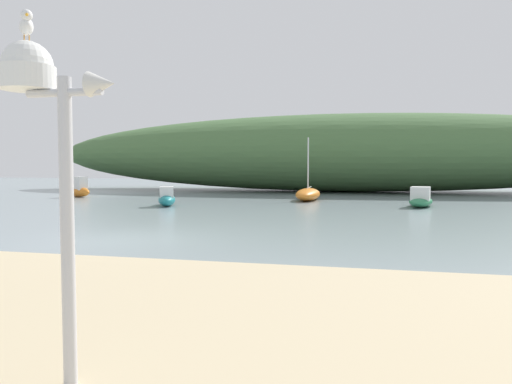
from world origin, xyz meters
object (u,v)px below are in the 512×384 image
at_px(sailboat_by_sandbar, 308,194).
at_px(motorboat_west_reach, 167,198).
at_px(mast_structure, 41,106).
at_px(motorboat_far_right, 79,190).
at_px(motorboat_centre_water, 421,199).
at_px(seagull_on_radar, 26,25).

relative_size(sailboat_by_sandbar, motorboat_west_reach, 1.48).
bearing_deg(mast_structure, motorboat_west_reach, 110.81).
bearing_deg(mast_structure, motorboat_far_right, 122.87).
distance_m(mast_structure, motorboat_west_reach, 21.47).
height_order(sailboat_by_sandbar, motorboat_centre_water, sailboat_by_sandbar).
height_order(sailboat_by_sandbar, motorboat_west_reach, sailboat_by_sandbar).
distance_m(motorboat_west_reach, motorboat_centre_water, 13.33).
bearing_deg(motorboat_west_reach, mast_structure, -69.19).
relative_size(motorboat_west_reach, motorboat_far_right, 1.09).
bearing_deg(sailboat_by_sandbar, seagull_on_radar, -88.55).
bearing_deg(seagull_on_radar, motorboat_west_reach, 110.50).
bearing_deg(mast_structure, seagull_on_radar, -173.57).
xyz_separation_m(seagull_on_radar, motorboat_far_right, (-16.26, 25.35, -2.88)).
xyz_separation_m(mast_structure, seagull_on_radar, (-0.12, -0.01, 0.71)).
height_order(motorboat_west_reach, motorboat_centre_water, motorboat_centre_water).
relative_size(motorboat_west_reach, motorboat_centre_water, 0.83).
bearing_deg(motorboat_centre_water, mast_structure, -103.74).
height_order(motorboat_centre_water, motorboat_far_right, motorboat_far_right).
height_order(mast_structure, motorboat_far_right, mast_structure).
bearing_deg(sailboat_by_sandbar, mast_structure, -88.28).
bearing_deg(motorboat_far_right, mast_structure, -57.13).
height_order(mast_structure, sailboat_by_sandbar, sailboat_by_sandbar).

